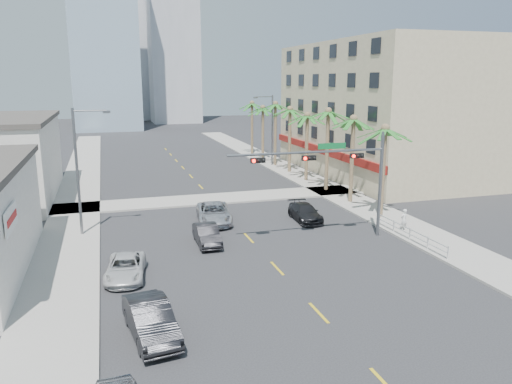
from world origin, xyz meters
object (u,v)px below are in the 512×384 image
(car_lane_right, at_px, (305,212))
(car_lane_center, at_px, (214,213))
(traffic_signal_mast, at_px, (339,168))
(pedestrian, at_px, (404,220))
(car_lane_left, at_px, (207,235))
(car_parked_far, at_px, (126,268))
(car_parked_mid, at_px, (151,320))

(car_lane_right, bearing_deg, car_lane_center, 170.49)
(traffic_signal_mast, bearing_deg, pedestrian, 1.45)
(car_lane_center, bearing_deg, car_lane_left, -99.83)
(traffic_signal_mast, relative_size, car_lane_left, 2.73)
(car_lane_right, bearing_deg, car_parked_far, -147.66)
(car_parked_far, bearing_deg, car_lane_right, 37.44)
(car_lane_left, xyz_separation_m, pedestrian, (14.22, -1.50, 0.27))
(car_parked_mid, xyz_separation_m, car_lane_center, (6.34, 16.53, -0.03))
(traffic_signal_mast, xyz_separation_m, car_lane_right, (-0.28, 5.11, -4.41))
(car_parked_far, relative_size, car_lane_right, 0.99)
(car_parked_mid, distance_m, car_lane_center, 17.71)
(car_lane_right, bearing_deg, pedestrian, -38.55)
(car_lane_left, height_order, car_lane_center, car_lane_center)
(car_lane_right, xyz_separation_m, pedestrian, (5.66, -4.97, 0.30))
(car_lane_left, relative_size, pedestrian, 2.56)
(traffic_signal_mast, relative_size, car_parked_far, 2.51)
(car_lane_right, bearing_deg, traffic_signal_mast, -84.08)
(traffic_signal_mast, xyz_separation_m, car_parked_mid, (-13.63, -9.91, -4.28))
(car_lane_left, bearing_deg, pedestrian, -5.22)
(traffic_signal_mast, bearing_deg, car_parked_far, -168.60)
(car_parked_mid, distance_m, pedestrian, 21.50)
(car_parked_mid, xyz_separation_m, car_lane_left, (4.79, 11.55, -0.12))
(car_parked_mid, distance_m, car_parked_far, 7.05)
(car_parked_mid, height_order, car_lane_center, car_parked_mid)
(traffic_signal_mast, relative_size, car_parked_mid, 2.33)
(traffic_signal_mast, xyz_separation_m, pedestrian, (5.38, 0.14, -4.12))
(car_lane_center, bearing_deg, car_parked_far, -119.17)
(car_parked_far, height_order, pedestrian, pedestrian)
(car_parked_mid, height_order, car_lane_left, car_parked_mid)
(car_parked_far, distance_m, pedestrian, 19.98)
(car_lane_left, xyz_separation_m, car_lane_center, (1.55, 4.99, 0.08))
(car_lane_center, height_order, car_lane_right, car_lane_center)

